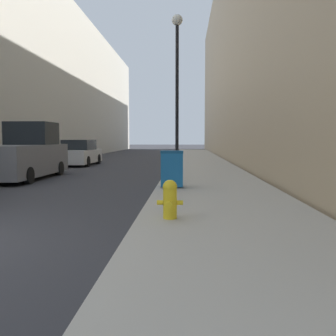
% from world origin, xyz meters
% --- Properties ---
extents(sidewalk_right, '(3.80, 60.00, 0.15)m').
position_xyz_m(sidewalk_right, '(5.51, 18.00, 0.07)').
color(sidewalk_right, '#ADA89E').
rests_on(sidewalk_right, ground).
extents(building_left_glass, '(12.00, 60.00, 13.12)m').
position_xyz_m(building_left_glass, '(-10.81, 26.00, 6.56)').
color(building_left_glass, beige).
rests_on(building_left_glass, ground).
extents(building_right_stone, '(12.00, 60.00, 17.37)m').
position_xyz_m(building_right_stone, '(13.51, 26.00, 8.68)').
color(building_right_stone, tan).
rests_on(building_right_stone, ground).
extents(fire_hydrant, '(0.51, 0.39, 0.75)m').
position_xyz_m(fire_hydrant, '(4.26, 2.04, 0.55)').
color(fire_hydrant, yellow).
rests_on(fire_hydrant, sidewalk_right).
extents(trash_bin, '(0.71, 0.60, 1.17)m').
position_xyz_m(trash_bin, '(4.13, 6.71, 0.75)').
color(trash_bin, '#19609E').
rests_on(trash_bin, sidewalk_right).
extents(lamppost, '(0.44, 0.44, 6.58)m').
position_xyz_m(lamppost, '(4.18, 10.53, 4.31)').
color(lamppost, black).
rests_on(lamppost, sidewalk_right).
extents(pickup_truck, '(2.10, 5.53, 2.42)m').
position_xyz_m(pickup_truck, '(-2.25, 10.39, 1.00)').
color(pickup_truck, slate).
rests_on(pickup_truck, ground).
extents(parked_sedan_near, '(1.95, 4.62, 1.62)m').
position_xyz_m(parked_sedan_near, '(-2.26, 18.48, 0.74)').
color(parked_sedan_near, silver).
rests_on(parked_sedan_near, ground).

